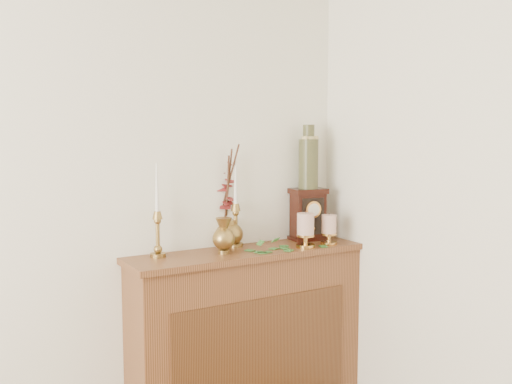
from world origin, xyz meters
TOP-DOWN VIEW (x-y plane):
  - console_shelf at (1.40, 2.10)m, footprint 1.24×0.34m
  - candlestick_left at (0.95, 2.17)m, footprint 0.07×0.07m
  - candlestick_center at (1.39, 2.20)m, footprint 0.08×0.08m
  - bud_vase at (1.25, 2.07)m, footprint 0.11×0.11m
  - ginger_jar at (1.36, 2.25)m, footprint 0.22×0.23m
  - pillar_candle_left at (1.68, 2.00)m, footprint 0.10×0.10m
  - pillar_candle_right at (1.83, 2.00)m, footprint 0.09×0.09m
  - ivy_garland at (1.55, 2.02)m, footprint 0.38×0.17m
  - mantel_clock at (1.82, 2.17)m, footprint 0.20×0.15m
  - ceramic_vase at (1.82, 2.17)m, footprint 0.11×0.11m

SIDE VIEW (x-z plane):
  - console_shelf at x=1.40m, z-range -0.03..0.90m
  - ivy_garland at x=1.55m, z-range 0.91..0.98m
  - bud_vase at x=1.25m, z-range 0.93..1.10m
  - pillar_candle_right at x=1.83m, z-range 0.93..1.10m
  - pillar_candle_left at x=1.68m, z-range 0.93..1.12m
  - mantel_clock at x=1.82m, z-range 0.93..1.21m
  - candlestick_left at x=0.95m, z-range 0.85..1.30m
  - candlestick_center at x=1.39m, z-range 0.85..1.31m
  - ginger_jar at x=1.36m, z-range 0.90..1.43m
  - ceramic_vase at x=1.82m, z-range 1.19..1.53m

